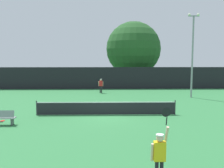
% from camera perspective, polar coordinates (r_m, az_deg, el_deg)
% --- Properties ---
extents(ground_plane, '(120.00, 120.00, 0.00)m').
position_cam_1_polar(ground_plane, '(18.34, -1.31, -7.04)').
color(ground_plane, '#2D723D').
extents(tennis_net, '(10.12, 0.08, 1.07)m').
position_cam_1_polar(tennis_net, '(18.23, -1.32, -5.47)').
color(tennis_net, '#232328').
rests_on(tennis_net, ground).
extents(perimeter_fence, '(33.22, 0.12, 2.87)m').
position_cam_1_polar(perimeter_fence, '(32.96, -1.33, 1.36)').
color(perimeter_fence, black).
rests_on(perimeter_fence, ground).
extents(player_serving, '(0.68, 0.40, 2.59)m').
position_cam_1_polar(player_serving, '(8.49, 10.81, -14.91)').
color(player_serving, yellow).
rests_on(player_serving, ground).
extents(player_receiving, '(0.57, 0.24, 1.64)m').
position_cam_1_polar(player_receiving, '(29.24, -2.56, -0.11)').
color(player_receiving, red).
rests_on(player_receiving, ground).
extents(tennis_ball, '(0.07, 0.07, 0.07)m').
position_cam_1_polar(tennis_ball, '(19.82, 3.75, -5.95)').
color(tennis_ball, '#CCE033').
rests_on(tennis_ball, ground).
extents(spare_racket, '(0.28, 0.52, 0.04)m').
position_cam_1_polar(spare_racket, '(18.10, -23.68, -7.68)').
color(spare_racket, black).
rests_on(spare_racket, ground).
extents(courtside_bench, '(1.80, 0.44, 0.95)m').
position_cam_1_polar(courtside_bench, '(16.98, -24.08, -6.99)').
color(courtside_bench, gray).
rests_on(courtside_bench, ground).
extents(light_pole, '(1.18, 0.28, 8.58)m').
position_cam_1_polar(light_pole, '(27.12, 17.87, 7.28)').
color(light_pole, gray).
rests_on(light_pole, ground).
extents(large_tree, '(8.30, 8.30, 9.59)m').
position_cam_1_polar(large_tree, '(38.88, 4.90, 7.96)').
color(large_tree, brown).
rests_on(large_tree, ground).
extents(parked_car_near, '(2.33, 4.38, 1.69)m').
position_cam_1_polar(parked_car_near, '(42.59, -12.30, 1.42)').
color(parked_car_near, red).
rests_on(parked_car_near, ground).
extents(parked_car_mid, '(2.12, 4.29, 1.69)m').
position_cam_1_polar(parked_car_mid, '(40.17, 2.37, 1.27)').
color(parked_car_mid, black).
rests_on(parked_car_mid, ground).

